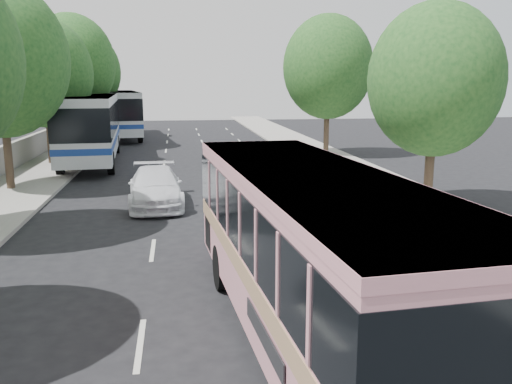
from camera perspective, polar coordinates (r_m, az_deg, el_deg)
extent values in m
plane|color=black|center=(12.84, -2.89, -11.12)|extent=(120.00, 120.00, 0.00)
cube|color=#9E998E|center=(33.01, -21.23, 2.27)|extent=(4.00, 90.00, 0.15)
cube|color=#9E998E|center=(33.57, 8.36, 3.05)|extent=(4.00, 90.00, 0.12)
cube|color=#9E998E|center=(33.35, -24.35, 3.55)|extent=(0.30, 90.00, 1.50)
cylinder|color=#38281E|center=(27.07, -24.68, 4.03)|extent=(0.36, 0.36, 3.80)
sphere|color=#19461B|center=(26.59, -24.97, 15.15)|extent=(3.90, 3.90, 3.90)
cylinder|color=#38281E|center=(34.77, -20.88, 5.51)|extent=(0.36, 0.36, 3.50)
ellipsoid|color=#19461B|center=(34.63, -21.32, 11.57)|extent=(5.52, 5.52, 6.35)
sphere|color=#19461B|center=(34.28, -20.90, 13.46)|extent=(3.59, 3.59, 3.59)
cylinder|color=#38281E|center=(42.55, -18.49, 6.97)|extent=(0.36, 0.36, 3.99)
ellipsoid|color=#19461B|center=(42.47, -18.86, 12.62)|extent=(6.30, 6.30, 7.24)
sphere|color=#19461B|center=(42.16, -18.50, 14.38)|extent=(4.09, 4.09, 4.09)
cylinder|color=#38281E|center=(50.47, -17.15, 7.53)|extent=(0.36, 0.36, 3.72)
ellipsoid|color=#19461B|center=(50.38, -17.42, 11.97)|extent=(5.88, 5.88, 6.76)
sphere|color=#19461B|center=(50.06, -17.09, 13.35)|extent=(3.82, 3.82, 3.82)
cylinder|color=#38281E|center=(22.34, 17.77, 2.42)|extent=(0.36, 0.36, 3.23)
ellipsoid|color=#19461B|center=(22.09, 18.32, 11.15)|extent=(5.10, 5.10, 5.87)
sphere|color=#19461B|center=(22.03, 19.81, 13.72)|extent=(3.32, 3.31, 3.31)
cylinder|color=#38281E|center=(37.32, 7.42, 6.76)|extent=(0.36, 0.36, 3.80)
ellipsoid|color=#19461B|center=(37.21, 7.59, 12.91)|extent=(6.00, 6.00, 6.90)
sphere|color=#19461B|center=(37.08, 8.38, 14.75)|extent=(3.90, 3.90, 3.90)
cube|color=#CF8691|center=(10.14, 5.70, -5.70)|extent=(3.41, 10.64, 2.81)
cube|color=#9E7A59|center=(10.24, 5.66, -7.43)|extent=(3.45, 10.67, 0.37)
cube|color=black|center=(10.00, 5.76, -2.89)|extent=(3.46, 10.68, 1.15)
cube|color=#CF8691|center=(9.83, 5.85, 1.67)|extent=(3.43, 10.67, 0.17)
cylinder|color=black|center=(13.22, -3.59, -7.91)|extent=(0.40, 1.11, 1.09)
cylinder|color=black|center=(13.76, 6.06, -7.17)|extent=(0.40, 1.11, 1.09)
imported|color=#D2126F|center=(15.54, -0.30, -4.37)|extent=(1.72, 4.05, 1.37)
imported|color=white|center=(22.34, -10.53, 0.52)|extent=(2.38, 5.28, 1.50)
cube|color=silver|center=(35.03, -17.00, 6.83)|extent=(3.87, 13.89, 3.49)
cube|color=black|center=(35.00, -17.04, 7.53)|extent=(3.92, 13.92, 1.71)
cube|color=navy|center=(35.11, -16.91, 5.39)|extent=(3.91, 13.91, 0.34)
cube|color=silver|center=(34.95, -17.16, 9.54)|extent=(3.89, 13.91, 0.16)
cylinder|color=black|center=(39.62, -18.27, 4.70)|extent=(0.45, 1.28, 1.26)
cylinder|color=black|center=(39.43, -14.47, 4.89)|extent=(0.45, 1.28, 1.26)
cylinder|color=black|center=(30.61, -19.93, 2.74)|extent=(0.45, 1.28, 1.26)
cylinder|color=black|center=(30.37, -15.03, 2.97)|extent=(0.45, 1.28, 1.26)
cube|color=silver|center=(50.38, -14.10, 8.26)|extent=(4.75, 13.94, 3.47)
cube|color=black|center=(50.35, -14.13, 8.74)|extent=(4.80, 13.97, 1.71)
cube|color=navy|center=(50.43, -14.05, 7.26)|extent=(4.79, 13.96, 0.34)
cube|color=silver|center=(50.32, -14.20, 10.14)|extent=(4.77, 13.96, 0.16)
cylinder|color=black|center=(54.77, -15.57, 6.59)|extent=(0.53, 1.29, 1.25)
cylinder|color=black|center=(54.87, -12.84, 6.74)|extent=(0.53, 1.29, 1.25)
cylinder|color=black|center=(45.70, -15.38, 5.70)|extent=(0.53, 1.29, 1.25)
cylinder|color=black|center=(45.81, -12.11, 5.87)|extent=(0.53, 1.29, 1.25)
cube|color=silver|center=(15.35, -0.30, -1.60)|extent=(0.55, 0.19, 0.18)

